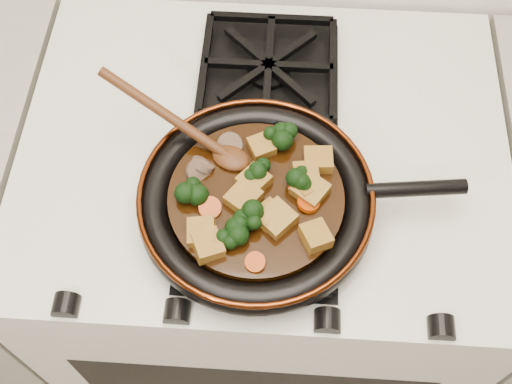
{
  "coord_description": "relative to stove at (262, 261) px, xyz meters",
  "views": [
    {
      "loc": [
        0.02,
        1.13,
        1.73
      ],
      "look_at": [
        -0.0,
        1.56,
        0.97
      ],
      "focal_mm": 45.0,
      "sensor_mm": 36.0,
      "label": 1
    }
  ],
  "objects": [
    {
      "name": "broccoli_floret_4",
      "position": [
        -0.1,
        -0.13,
        0.52
      ],
      "size": [
        0.08,
        0.09,
        0.07
      ],
      "primitive_type": null,
      "rotation": [
        -0.16,
        0.24,
        0.82
      ],
      "color": "black",
      "rests_on": "braising_sauce"
    },
    {
      "name": "carrot_coin_1",
      "position": [
        -0.0,
        -0.1,
        0.51
      ],
      "size": [
        0.03,
        0.03,
        0.02
      ],
      "primitive_type": "cylinder",
      "rotation": [
        0.23,
        -0.16,
        0.0
      ],
      "color": "#BB3805",
      "rests_on": "braising_sauce"
    },
    {
      "name": "tofu_cube_11",
      "position": [
        -0.06,
        -0.21,
        0.52
      ],
      "size": [
        0.05,
        0.05,
        0.03
      ],
      "primitive_type": "cube",
      "rotation": [
        0.12,
        0.0,
        2.0
      ],
      "color": "olive",
      "rests_on": "braising_sauce"
    },
    {
      "name": "tofu_cube_1",
      "position": [
        0.07,
        -0.12,
        0.52
      ],
      "size": [
        0.06,
        0.06,
        0.03
      ],
      "primitive_type": "cube",
      "rotation": [
        0.04,
        -0.07,
        0.96
      ],
      "color": "olive",
      "rests_on": "braising_sauce"
    },
    {
      "name": "tofu_cube_5",
      "position": [
        0.08,
        -0.07,
        0.52
      ],
      "size": [
        0.04,
        0.04,
        0.02
      ],
      "primitive_type": "cube",
      "rotation": [
        -0.01,
        0.05,
        1.63
      ],
      "color": "olive",
      "rests_on": "braising_sauce"
    },
    {
      "name": "carrot_coin_0",
      "position": [
        0.07,
        -0.13,
        0.51
      ],
      "size": [
        0.03,
        0.03,
        0.02
      ],
      "primitive_type": "cylinder",
      "rotation": [
        -0.14,
        0.14,
        0.0
      ],
      "color": "#BB3805",
      "rests_on": "braising_sauce"
    },
    {
      "name": "tofu_cube_9",
      "position": [
        0.06,
        -0.1,
        0.52
      ],
      "size": [
        0.04,
        0.05,
        0.02
      ],
      "primitive_type": "cube",
      "rotation": [
        0.04,
        -0.04,
        1.74
      ],
      "color": "olive",
      "rests_on": "braising_sauce"
    },
    {
      "name": "wooden_spoon",
      "position": [
        -0.09,
        -0.04,
        0.53
      ],
      "size": [
        0.14,
        0.08,
        0.22
      ],
      "rotation": [
        0.0,
        0.0,
        2.7
      ],
      "color": "#48250F",
      "rests_on": "braising_sauce"
    },
    {
      "name": "tofu_cube_6",
      "position": [
        -0.01,
        -0.11,
        0.52
      ],
      "size": [
        0.05,
        0.05,
        0.02
      ],
      "primitive_type": "cube",
      "rotation": [
        -0.0,
        -0.02,
        0.86
      ],
      "color": "olive",
      "rests_on": "braising_sauce"
    },
    {
      "name": "mushroom_slice_0",
      "position": [
        -0.05,
        -0.05,
        0.52
      ],
      "size": [
        0.04,
        0.03,
        0.03
      ],
      "primitive_type": "cylinder",
      "rotation": [
        0.79,
        0.0,
        0.04
      ],
      "color": "brown",
      "rests_on": "braising_sauce"
    },
    {
      "name": "burner_grate_front",
      "position": [
        0.0,
        -0.14,
        0.46
      ],
      "size": [
        0.23,
        0.23,
        0.03
      ],
      "primitive_type": null,
      "color": "black",
      "rests_on": "stove"
    },
    {
      "name": "stove",
      "position": [
        0.0,
        0.0,
        0.0
      ],
      "size": [
        0.76,
        0.6,
        0.9
      ],
      "primitive_type": "cube",
      "color": "silver",
      "rests_on": "ground"
    },
    {
      "name": "tofu_cube_4",
      "position": [
        -0.0,
        -0.05,
        0.52
      ],
      "size": [
        0.05,
        0.05,
        0.02
      ],
      "primitive_type": "cube",
      "rotation": [
        -0.03,
        -0.04,
        2.04
      ],
      "color": "olive",
      "rests_on": "braising_sauce"
    },
    {
      "name": "mushroom_slice_2",
      "position": [
        -0.08,
        -0.08,
        0.52
      ],
      "size": [
        0.04,
        0.04,
        0.03
      ],
      "primitive_type": "cylinder",
      "rotation": [
        0.77,
        0.0,
        2.49
      ],
      "color": "brown",
      "rests_on": "braising_sauce"
    },
    {
      "name": "broccoli_floret_2",
      "position": [
        0.05,
        -0.1,
        0.52
      ],
      "size": [
        0.08,
        0.09,
        0.06
      ],
      "primitive_type": null,
      "rotation": [
        -0.16,
        -0.12,
        2.47
      ],
      "color": "black",
      "rests_on": "braising_sauce"
    },
    {
      "name": "mushroom_slice_1",
      "position": [
        -0.09,
        -0.09,
        0.52
      ],
      "size": [
        0.05,
        0.05,
        0.03
      ],
      "primitive_type": "cylinder",
      "rotation": [
        0.77,
        0.0,
        0.76
      ],
      "color": "brown",
      "rests_on": "braising_sauce"
    },
    {
      "name": "tofu_cube_3",
      "position": [
        0.03,
        -0.16,
        0.52
      ],
      "size": [
        0.06,
        0.06,
        0.03
      ],
      "primitive_type": "cube",
      "rotation": [
        -0.07,
        0.0,
        2.39
      ],
      "color": "olive",
      "rests_on": "braising_sauce"
    },
    {
      "name": "skillet",
      "position": [
        -0.0,
        -0.13,
        0.49
      ],
      "size": [
        0.46,
        0.33,
        0.05
      ],
      "rotation": [
        0.0,
        0.0,
        0.12
      ],
      "color": "black",
      "rests_on": "burner_grate_front"
    },
    {
      "name": "tofu_cube_0",
      "position": [
        0.06,
        -0.11,
        0.52
      ],
      "size": [
        0.05,
        0.05,
        0.03
      ],
      "primitive_type": "cube",
      "rotation": [
        0.1,
        0.09,
        2.17
      ],
      "color": "olive",
      "rests_on": "braising_sauce"
    },
    {
      "name": "tofu_cube_7",
      "position": [
        -0.02,
        -0.13,
        0.52
      ],
      "size": [
        0.06,
        0.06,
        0.02
      ],
      "primitive_type": "cube",
      "rotation": [
        -0.0,
        0.0,
        2.52
      ],
      "color": "olive",
      "rests_on": "braising_sauce"
    },
    {
      "name": "tofu_cube_2",
      "position": [
        -0.07,
        -0.19,
        0.52
      ],
      "size": [
        0.04,
        0.04,
        0.03
      ],
      "primitive_type": "cube",
      "rotation": [
        -0.1,
        -0.03,
        1.68
      ],
      "color": "olive",
      "rests_on": "braising_sauce"
    },
    {
      "name": "tofu_cube_10",
      "position": [
        0.08,
        -0.19,
        0.52
      ],
      "size": [
        0.05,
        0.05,
        0.03
      ],
      "primitive_type": "cube",
      "rotation": [
        0.1,
        0.05,
        2.04
      ],
      "color": "olive",
      "rests_on": "braising_sauce"
    },
    {
      "name": "braising_sauce",
      "position": [
        -0.0,
        -0.13,
        0.5
      ],
      "size": [
        0.24,
        0.24,
        0.02
      ],
      "primitive_type": "cylinder",
      "color": "black",
      "rests_on": "skillet"
    },
    {
      "name": "carrot_coin_2",
      "position": [
        0.0,
        -0.23,
        0.51
      ],
      "size": [
        0.03,
        0.03,
        0.02
      ],
      "primitive_type": "cylinder",
      "rotation": [
        0.32,
        -0.12,
        0.0
      ],
      "color": "#BB3805",
      "rests_on": "braising_sauce"
    },
    {
      "name": "burner_grate_back",
      "position": [
        0.0,
        0.14,
        0.46
      ],
      "size": [
        0.23,
        0.23,
        0.03
      ],
      "primitive_type": null,
      "color": "black",
      "rests_on": "stove"
    },
    {
      "name": "carrot_coin_4",
      "position": [
        0.06,
        -0.11,
        0.51
      ],
      "size": [
        0.03,
        0.03,
        0.02
      ],
      "primitive_type": "cylinder",
      "rotation": [
        0.2,
        -0.19,
        0.0
      ],
      "color": "#BB3805",
      "rests_on": "braising_sauce"
    },
    {
      "name": "broccoli_floret_5",
      "position": [
        -0.03,
        -0.19,
        0.52
      ],
      "size": [
        0.08,
        0.09,
        0.07
      ],
      "primitive_type": null,
      "rotation": [
        0.2,
        0.24,
        2.05
      ],
      "color": "black",
      "rests_on": "braising_sauce"
    },
    {
      "name": "broccoli_floret_1",
      "position": [
        -0.01,
        -0.09,
        0.52
      ],
      "size": [
        0.08,
        0.08,
        0.06
      ],
      "primitive_type": null,
      "rotation": [
        -0.01,
        -0.07,
        2.49
      ],
      "color": "black",
      "rests_on": "braising_sauce"
    },
    {
      "name": "broccoli_floret_0",
      "position": [
        0.02,
        -0.03,
        0.52
      ],
      "size": [
        0.08,
        0.08,
        0.06
      ],
      "primitive_type": null,
      "rotation": [
        0.04,
        -0.09,
        1.08
      ],
      "color": "black",
      "rests_on": "braising_sauce"
    },
    {
      "name": "broccoli_floret_3",
      "position": [
        -0.01,
        -0.16,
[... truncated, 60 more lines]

